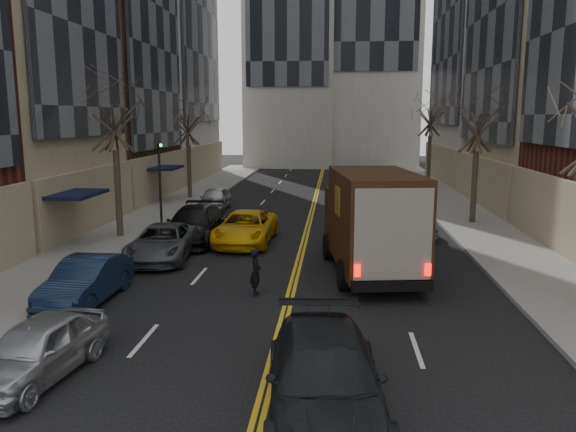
{
  "coord_description": "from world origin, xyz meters",
  "views": [
    {
      "loc": [
        1.42,
        -5.45,
        5.73
      ],
      "look_at": [
        -0.28,
        14.45,
        2.2
      ],
      "focal_mm": 35.0,
      "sensor_mm": 36.0,
      "label": 1
    }
  ],
  "objects_px": {
    "ups_truck": "(371,223)",
    "taxi": "(246,228)",
    "observer_sedan": "(325,379)",
    "pedestrian": "(256,272)"
  },
  "relations": [
    {
      "from": "ups_truck",
      "to": "taxi",
      "type": "bearing_deg",
      "value": 130.92
    },
    {
      "from": "taxi",
      "to": "ups_truck",
      "type": "bearing_deg",
      "value": -39.43
    },
    {
      "from": "ups_truck",
      "to": "taxi",
      "type": "distance_m",
      "value": 7.27
    },
    {
      "from": "ups_truck",
      "to": "taxi",
      "type": "relative_size",
      "value": 1.38
    },
    {
      "from": "taxi",
      "to": "observer_sedan",
      "type": "bearing_deg",
      "value": -73.54
    },
    {
      "from": "ups_truck",
      "to": "pedestrian",
      "type": "relative_size",
      "value": 4.77
    },
    {
      "from": "observer_sedan",
      "to": "taxi",
      "type": "relative_size",
      "value": 1.06
    },
    {
      "from": "observer_sedan",
      "to": "pedestrian",
      "type": "height_order",
      "value": "observer_sedan"
    },
    {
      "from": "taxi",
      "to": "pedestrian",
      "type": "distance_m",
      "value": 7.63
    },
    {
      "from": "observer_sedan",
      "to": "taxi",
      "type": "bearing_deg",
      "value": 100.27
    }
  ]
}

